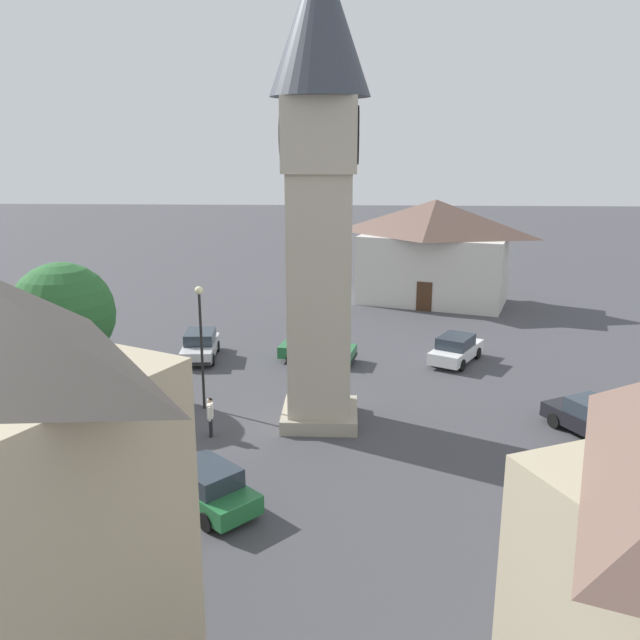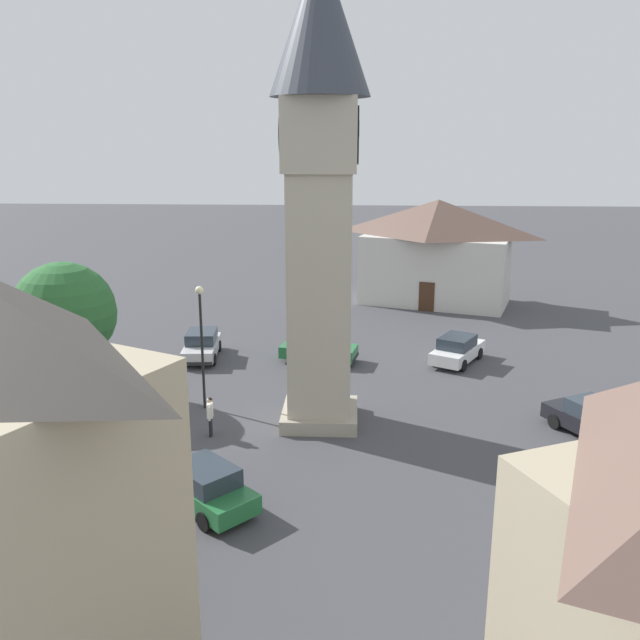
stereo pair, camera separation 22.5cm
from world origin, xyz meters
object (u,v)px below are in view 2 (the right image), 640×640
at_px(car_blue_kerb, 204,486).
at_px(car_red_corner, 593,419).
at_px(car_silver_kerb, 457,349).
at_px(tree, 64,313).
at_px(building_shop_left, 437,251).
at_px(car_white_side, 318,348).
at_px(car_black_far, 202,345).
at_px(pedestrian, 210,413).
at_px(lamp_post, 201,329).
at_px(clock_tower, 320,157).

relative_size(car_blue_kerb, car_red_corner, 0.94).
bearing_deg(car_silver_kerb, tree, -72.25).
bearing_deg(tree, building_shop_left, 136.34).
height_order(car_silver_kerb, car_white_side, same).
relative_size(car_white_side, tree, 0.68).
bearing_deg(car_black_far, car_blue_kerb, 12.85).
xyz_separation_m(pedestrian, lamp_post, (-2.95, -0.90, 2.72)).
bearing_deg(car_blue_kerb, car_white_side, 169.13).
relative_size(car_red_corner, car_white_side, 1.01).
bearing_deg(car_black_far, building_shop_left, 134.24).
bearing_deg(car_black_far, tree, -38.23).
bearing_deg(car_black_far, lamp_post, 13.50).
bearing_deg(clock_tower, pedestrian, -68.81).
distance_m(car_silver_kerb, building_shop_left, 14.56).
distance_m(car_white_side, tree, 13.23).
distance_m(car_black_far, pedestrian, 10.48).
height_order(building_shop_left, lamp_post, building_shop_left).
bearing_deg(building_shop_left, car_red_corner, 9.17).
bearing_deg(car_silver_kerb, lamp_post, -60.22).
height_order(car_black_far, building_shop_left, building_shop_left).
relative_size(clock_tower, car_silver_kerb, 4.32).
xyz_separation_m(car_silver_kerb, pedestrian, (10.05, -11.50, 0.25)).
relative_size(clock_tower, tree, 2.95).
bearing_deg(car_silver_kerb, car_red_corner, 24.11).
distance_m(car_blue_kerb, building_shop_left, 31.87).
relative_size(car_blue_kerb, lamp_post, 0.73).
bearing_deg(building_shop_left, pedestrian, -26.08).
xyz_separation_m(clock_tower, building_shop_left, (-22.55, 7.46, -7.25)).
relative_size(car_blue_kerb, car_white_side, 0.95).
bearing_deg(car_blue_kerb, pedestrian, -170.34).
bearing_deg(car_blue_kerb, tree, -138.39).
distance_m(clock_tower, building_shop_left, 24.83).
xyz_separation_m(clock_tower, car_blue_kerb, (7.22, -3.48, -10.39)).
bearing_deg(car_silver_kerb, car_black_far, -90.35).
height_order(car_black_far, pedestrian, pedestrian).
distance_m(car_blue_kerb, car_red_corner, 16.00).
height_order(car_red_corner, car_white_side, same).
distance_m(car_red_corner, tree, 23.62).
height_order(car_red_corner, lamp_post, lamp_post).
height_order(tree, lamp_post, tree).
relative_size(clock_tower, car_blue_kerb, 4.59).
relative_size(car_black_far, lamp_post, 0.75).
bearing_deg(car_blue_kerb, car_silver_kerb, 145.82).
relative_size(car_silver_kerb, tree, 0.68).
relative_size(car_blue_kerb, building_shop_left, 0.34).
bearing_deg(car_white_side, tree, -62.67).
height_order(car_blue_kerb, car_silver_kerb, same).
relative_size(tree, building_shop_left, 0.53).
bearing_deg(car_white_side, building_shop_left, 151.00).
relative_size(car_blue_kerb, car_black_far, 0.98).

